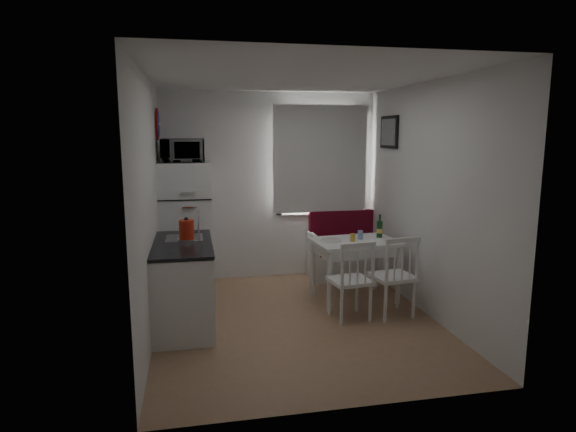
% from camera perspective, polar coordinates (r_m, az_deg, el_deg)
% --- Properties ---
extents(floor, '(3.00, 3.50, 0.02)m').
position_cam_1_polar(floor, '(5.41, 0.99, -12.29)').
color(floor, '#A27756').
rests_on(floor, ground).
extents(ceiling, '(3.00, 3.50, 0.02)m').
position_cam_1_polar(ceiling, '(5.05, 1.08, 16.21)').
color(ceiling, white).
rests_on(ceiling, wall_back).
extents(wall_back, '(3.00, 0.02, 2.60)m').
position_cam_1_polar(wall_back, '(6.78, -2.12, 3.54)').
color(wall_back, white).
rests_on(wall_back, floor).
extents(wall_front, '(3.00, 0.02, 2.60)m').
position_cam_1_polar(wall_front, '(3.41, 7.31, -2.71)').
color(wall_front, white).
rests_on(wall_front, floor).
extents(wall_left, '(0.02, 3.50, 2.60)m').
position_cam_1_polar(wall_left, '(4.98, -16.10, 0.91)').
color(wall_left, white).
rests_on(wall_left, floor).
extents(wall_right, '(0.02, 3.50, 2.60)m').
position_cam_1_polar(wall_right, '(5.58, 16.26, 1.83)').
color(wall_right, white).
rests_on(wall_right, floor).
extents(window, '(1.22, 0.06, 1.47)m').
position_cam_1_polar(window, '(6.87, 3.71, 6.33)').
color(window, white).
rests_on(window, wall_back).
extents(curtain, '(1.35, 0.02, 1.50)m').
position_cam_1_polar(curtain, '(6.80, 3.87, 6.72)').
color(curtain, white).
rests_on(curtain, wall_back).
extents(kitchen_counter, '(0.62, 1.32, 1.16)m').
position_cam_1_polar(kitchen_counter, '(5.30, -12.26, -7.78)').
color(kitchen_counter, white).
rests_on(kitchen_counter, floor).
extents(wall_sign, '(0.03, 0.40, 0.40)m').
position_cam_1_polar(wall_sign, '(6.37, -15.12, 10.48)').
color(wall_sign, '#1B3FA4').
rests_on(wall_sign, wall_left).
extents(picture_frame, '(0.04, 0.52, 0.42)m').
position_cam_1_polar(picture_frame, '(6.52, 11.88, 9.70)').
color(picture_frame, black).
rests_on(picture_frame, wall_right).
extents(bench, '(1.31, 0.50, 0.94)m').
position_cam_1_polar(bench, '(7.01, 7.81, -4.56)').
color(bench, white).
rests_on(bench, floor).
extents(dining_table, '(1.06, 0.79, 0.75)m').
position_cam_1_polar(dining_table, '(5.92, 7.95, -3.66)').
color(dining_table, white).
rests_on(dining_table, floor).
extents(chair_left, '(0.47, 0.45, 0.48)m').
position_cam_1_polar(chair_left, '(5.27, 7.71, -6.62)').
color(chair_left, white).
rests_on(chair_left, floor).
extents(chair_right, '(0.49, 0.47, 0.50)m').
position_cam_1_polar(chair_right, '(5.44, 12.75, -6.02)').
color(chair_right, white).
rests_on(chair_right, floor).
extents(fridge, '(0.67, 0.67, 1.67)m').
position_cam_1_polar(fridge, '(6.42, -12.05, -1.20)').
color(fridge, white).
rests_on(fridge, floor).
extents(microwave, '(0.54, 0.36, 0.30)m').
position_cam_1_polar(microwave, '(6.26, -12.37, 7.60)').
color(microwave, white).
rests_on(microwave, fridge).
extents(kettle, '(0.19, 0.19, 0.25)m').
position_cam_1_polar(kettle, '(5.20, -11.93, -1.61)').
color(kettle, red).
rests_on(kettle, kitchen_counter).
extents(wine_bottle, '(0.07, 0.07, 0.29)m').
position_cam_1_polar(wine_bottle, '(6.09, 10.81, -1.17)').
color(wine_bottle, '#15431C').
rests_on(wine_bottle, dining_table).
extents(drinking_glass_orange, '(0.06, 0.06, 0.09)m').
position_cam_1_polar(drinking_glass_orange, '(5.83, 7.68, -2.54)').
color(drinking_glass_orange, gold).
rests_on(drinking_glass_orange, dining_table).
extents(drinking_glass_blue, '(0.06, 0.06, 0.11)m').
position_cam_1_polar(drinking_glass_blue, '(5.97, 8.55, -2.22)').
color(drinking_glass_blue, '#7A97D0').
rests_on(drinking_glass_blue, dining_table).
extents(plate, '(0.25, 0.25, 0.02)m').
position_cam_1_polar(plate, '(5.83, 5.12, -2.87)').
color(plate, white).
rests_on(plate, dining_table).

